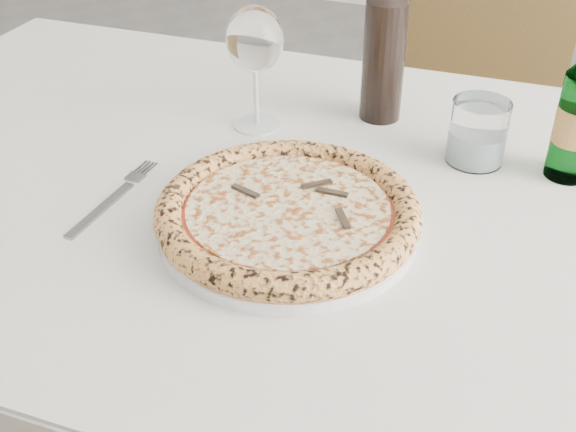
{
  "coord_description": "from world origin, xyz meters",
  "views": [
    {
      "loc": [
        0.43,
        -0.8,
        1.26
      ],
      "look_at": [
        0.18,
        -0.13,
        0.78
      ],
      "focal_mm": 45.0,
      "sensor_mm": 36.0,
      "label": 1
    }
  ],
  "objects_px": {
    "dining_table": "(313,240)",
    "chair_far": "(461,100)",
    "wine_glass": "(255,42)",
    "pizza": "(288,212)",
    "wine_bottle": "(384,49)",
    "tumbler": "(477,136)",
    "plate": "(288,224)"
  },
  "relations": [
    {
      "from": "chair_far",
      "to": "tumbler",
      "type": "xyz_separation_m",
      "value": [
        0.1,
        -0.68,
        0.26
      ]
    },
    {
      "from": "dining_table",
      "to": "chair_far",
      "type": "xyz_separation_m",
      "value": [
        0.08,
        0.83,
        -0.14
      ]
    },
    {
      "from": "pizza",
      "to": "dining_table",
      "type": "bearing_deg",
      "value": 89.99
    },
    {
      "from": "plate",
      "to": "wine_glass",
      "type": "bearing_deg",
      "value": 120.45
    },
    {
      "from": "dining_table",
      "to": "tumbler",
      "type": "xyz_separation_m",
      "value": [
        0.18,
        0.15,
        0.12
      ]
    },
    {
      "from": "wine_bottle",
      "to": "plate",
      "type": "bearing_deg",
      "value": -94.37
    },
    {
      "from": "pizza",
      "to": "chair_far",
      "type": "bearing_deg",
      "value": 84.83
    },
    {
      "from": "pizza",
      "to": "wine_bottle",
      "type": "distance_m",
      "value": 0.35
    },
    {
      "from": "pizza",
      "to": "wine_glass",
      "type": "xyz_separation_m",
      "value": [
        -0.14,
        0.24,
        0.11
      ]
    },
    {
      "from": "dining_table",
      "to": "tumbler",
      "type": "relative_size",
      "value": 17.09
    },
    {
      "from": "wine_glass",
      "to": "tumbler",
      "type": "height_order",
      "value": "wine_glass"
    },
    {
      "from": "chair_far",
      "to": "pizza",
      "type": "xyz_separation_m",
      "value": [
        -0.08,
        -0.93,
        0.25
      ]
    },
    {
      "from": "tumbler",
      "to": "plate",
      "type": "bearing_deg",
      "value": -126.51
    },
    {
      "from": "dining_table",
      "to": "chair_far",
      "type": "bearing_deg",
      "value": 84.22
    },
    {
      "from": "wine_glass",
      "to": "pizza",
      "type": "bearing_deg",
      "value": -59.55
    },
    {
      "from": "pizza",
      "to": "tumbler",
      "type": "bearing_deg",
      "value": 53.48
    },
    {
      "from": "wine_glass",
      "to": "tumbler",
      "type": "distance_m",
      "value": 0.34
    },
    {
      "from": "plate",
      "to": "wine_bottle",
      "type": "height_order",
      "value": "wine_bottle"
    },
    {
      "from": "plate",
      "to": "tumbler",
      "type": "relative_size",
      "value": 3.51
    },
    {
      "from": "tumbler",
      "to": "wine_glass",
      "type": "bearing_deg",
      "value": -178.21
    },
    {
      "from": "wine_glass",
      "to": "tumbler",
      "type": "xyz_separation_m",
      "value": [
        0.33,
        0.01,
        -0.09
      ]
    },
    {
      "from": "chair_far",
      "to": "wine_bottle",
      "type": "xyz_separation_m",
      "value": [
        -0.06,
        -0.59,
        0.33
      ]
    },
    {
      "from": "chair_far",
      "to": "plate",
      "type": "bearing_deg",
      "value": -95.17
    },
    {
      "from": "dining_table",
      "to": "pizza",
      "type": "distance_m",
      "value": 0.15
    },
    {
      "from": "plate",
      "to": "tumbler",
      "type": "bearing_deg",
      "value": 53.49
    },
    {
      "from": "dining_table",
      "to": "wine_glass",
      "type": "bearing_deg",
      "value": 135.26
    },
    {
      "from": "pizza",
      "to": "wine_bottle",
      "type": "bearing_deg",
      "value": 85.63
    },
    {
      "from": "tumbler",
      "to": "chair_far",
      "type": "bearing_deg",
      "value": 98.4
    },
    {
      "from": "chair_far",
      "to": "plate",
      "type": "distance_m",
      "value": 0.96
    },
    {
      "from": "dining_table",
      "to": "wine_bottle",
      "type": "relative_size",
      "value": 5.88
    },
    {
      "from": "wine_bottle",
      "to": "chair_far",
      "type": "bearing_deg",
      "value": 84.38
    },
    {
      "from": "dining_table",
      "to": "wine_bottle",
      "type": "height_order",
      "value": "wine_bottle"
    }
  ]
}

